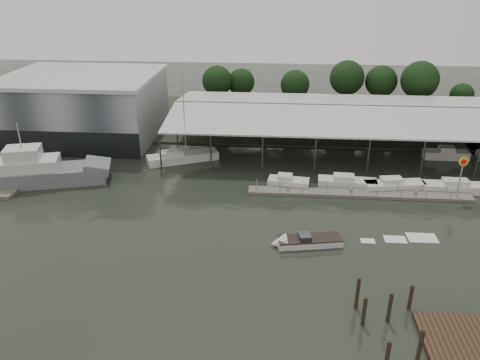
# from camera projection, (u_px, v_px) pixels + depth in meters

# --- Properties ---
(ground) EXTENTS (200.00, 200.00, 0.00)m
(ground) POSITION_uv_depth(u_px,v_px,m) (234.00, 231.00, 51.38)
(ground) COLOR black
(ground) RESTS_ON ground
(land_strip_far) EXTENTS (140.00, 30.00, 0.30)m
(land_strip_far) POSITION_uv_depth(u_px,v_px,m) (254.00, 118.00, 89.47)
(land_strip_far) COLOR #333A2B
(land_strip_far) RESTS_ON ground
(land_strip_west) EXTENTS (20.00, 40.00, 0.30)m
(land_strip_west) POSITION_uv_depth(u_px,v_px,m) (22.00, 133.00, 81.51)
(land_strip_west) COLOR #333A2B
(land_strip_west) RESTS_ON ground
(storage_warehouse) EXTENTS (24.50, 20.50, 10.50)m
(storage_warehouse) POSITION_uv_depth(u_px,v_px,m) (84.00, 106.00, 78.44)
(storage_warehouse) COLOR #909599
(storage_warehouse) RESTS_ON ground
(covered_boat_shed) EXTENTS (58.24, 24.00, 6.96)m
(covered_boat_shed) POSITION_uv_depth(u_px,v_px,m) (358.00, 110.00, 73.02)
(covered_boat_shed) COLOR silver
(covered_boat_shed) RESTS_ON ground
(trawler_dock) EXTENTS (3.00, 18.00, 0.50)m
(trawler_dock) POSITION_uv_depth(u_px,v_px,m) (32.00, 170.00, 66.19)
(trawler_dock) COLOR #645F58
(trawler_dock) RESTS_ON ground
(floating_dock) EXTENTS (28.00, 2.00, 1.40)m
(floating_dock) POSITION_uv_depth(u_px,v_px,m) (359.00, 194.00, 59.28)
(floating_dock) COLOR #645F58
(floating_dock) RESTS_ON ground
(shell_fuel_sign) EXTENTS (1.10, 0.18, 5.55)m
(shell_fuel_sign) POSITION_uv_depth(u_px,v_px,m) (462.00, 170.00, 56.85)
(shell_fuel_sign) COLOR gray
(shell_fuel_sign) RESTS_ON ground
(grey_trawler) EXTENTS (19.27, 9.28, 8.84)m
(grey_trawler) POSITION_uv_depth(u_px,v_px,m) (36.00, 172.00, 62.04)
(grey_trawler) COLOR slate
(grey_trawler) RESTS_ON ground
(white_sailboat) EXTENTS (10.65, 6.66, 13.59)m
(white_sailboat) POSITION_uv_depth(u_px,v_px,m) (182.00, 157.00, 69.61)
(white_sailboat) COLOR white
(white_sailboat) RESTS_ON ground
(speedboat_underway) EXTENTS (18.27, 5.26, 2.00)m
(speedboat_underway) POSITION_uv_depth(u_px,v_px,m) (303.00, 242.00, 48.58)
(speedboat_underway) COLOR white
(speedboat_underway) RESTS_ON ground
(moored_cruiser_0) EXTENTS (5.57, 2.89, 1.70)m
(moored_cruiser_0) POSITION_uv_depth(u_px,v_px,m) (288.00, 182.00, 61.61)
(moored_cruiser_0) COLOR white
(moored_cruiser_0) RESTS_ON ground
(moored_cruiser_1) EXTENTS (7.73, 2.72, 1.70)m
(moored_cruiser_1) POSITION_uv_depth(u_px,v_px,m) (347.00, 182.00, 61.54)
(moored_cruiser_1) COLOR white
(moored_cruiser_1) RESTS_ON ground
(moored_cruiser_2) EXTENTS (8.00, 3.43, 1.70)m
(moored_cruiser_2) POSITION_uv_depth(u_px,v_px,m) (394.00, 185.00, 60.70)
(moored_cruiser_2) COLOR white
(moored_cruiser_2) RESTS_ON ground
(moored_cruiser_3) EXTENTS (9.06, 2.45, 1.70)m
(moored_cruiser_3) POSITION_uv_depth(u_px,v_px,m) (458.00, 187.00, 60.17)
(moored_cruiser_3) COLOR white
(moored_cruiser_3) RESTS_ON ground
(mooring_pilings) EXTENTS (4.77, 7.49, 3.59)m
(mooring_pilings) POSITION_uv_depth(u_px,v_px,m) (387.00, 320.00, 36.69)
(mooring_pilings) COLOR #312718
(mooring_pilings) RESTS_ON ground
(horizon_tree_line) EXTENTS (68.54, 9.44, 10.64)m
(horizon_tree_line) POSITION_uv_depth(u_px,v_px,m) (374.00, 83.00, 90.52)
(horizon_tree_line) COLOR black
(horizon_tree_line) RESTS_ON ground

